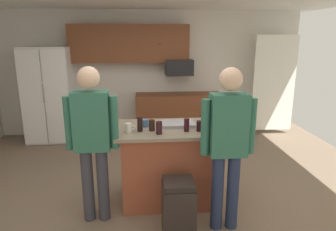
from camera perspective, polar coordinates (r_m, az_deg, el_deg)
floor at (r=4.27m, az=-2.31°, el=-14.24°), size 7.04×7.04×0.00m
back_wall at (r=6.59m, az=-3.49°, el=7.93°), size 6.40×0.10×2.60m
french_door_window_panel at (r=6.79m, az=19.24°, el=5.65°), size 0.90×0.06×2.00m
cabinet_run_upper at (r=6.35m, az=-7.25°, el=13.26°), size 2.40×0.38×0.75m
cabinet_run_lower at (r=6.47m, az=2.01°, el=0.16°), size 1.80×0.63×0.90m
refrigerator at (r=6.50m, az=-21.31°, el=3.64°), size 0.91×0.76×1.88m
microwave_over_range at (r=6.31m, az=2.07°, el=9.04°), size 0.56×0.40×0.32m
kitchen_island at (r=3.90m, az=0.37°, el=-9.02°), size 1.31×0.85×0.98m
person_host_foreground at (r=3.40m, az=-14.04°, el=-3.52°), size 0.57×0.23×1.77m
person_elder_center at (r=3.20m, az=11.15°, el=-4.40°), size 0.57×0.23×1.77m
mug_ceramic_white at (r=3.56m, az=-7.39°, el=-2.30°), size 0.12×0.08×0.11m
tumbler_amber at (r=3.57m, az=3.50°, el=-1.81°), size 0.06×0.06×0.15m
glass_dark_ale at (r=3.57m, az=-5.30°, el=-1.70°), size 0.06×0.06×0.16m
glass_stout_tall at (r=3.47m, az=-1.69°, el=-2.32°), size 0.07×0.07×0.15m
glass_pilsner at (r=3.60m, az=5.93°, el=-1.96°), size 0.07×0.07×0.12m
glass_short_whisky at (r=3.59m, az=-3.04°, el=-1.86°), size 0.07×0.07×0.13m
mug_blue_stoneware at (r=3.76m, az=-4.35°, el=-1.41°), size 0.13×0.09×0.09m
serving_tray at (r=3.80m, az=1.60°, el=-1.61°), size 0.44×0.30×0.04m
trash_bin at (r=3.37m, az=1.97°, el=-16.83°), size 0.34×0.34×0.61m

